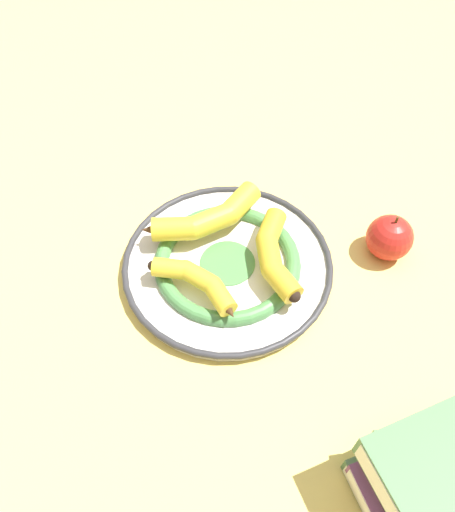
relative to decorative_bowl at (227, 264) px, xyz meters
name	(u,v)px	position (x,y,z in m)	size (l,w,h in m)	color
ground_plane	(227,261)	(-0.01, 0.01, -0.01)	(2.80, 2.80, 0.00)	#E5CC6B
decorative_bowl	(227,264)	(0.00, 0.00, 0.00)	(0.34, 0.34, 0.03)	white
banana_a	(274,252)	(0.04, 0.06, 0.03)	(0.18, 0.10, 0.04)	gold
banana_b	(198,281)	(0.03, -0.07, 0.03)	(0.15, 0.09, 0.03)	yellow
banana_c	(207,218)	(-0.07, 0.00, 0.04)	(0.07, 0.22, 0.04)	yellow
book_stack	(445,486)	(0.42, 0.05, 0.05)	(0.17, 0.20, 0.13)	#4C754C
apple	(390,238)	(0.10, 0.25, 0.02)	(0.08, 0.08, 0.09)	red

